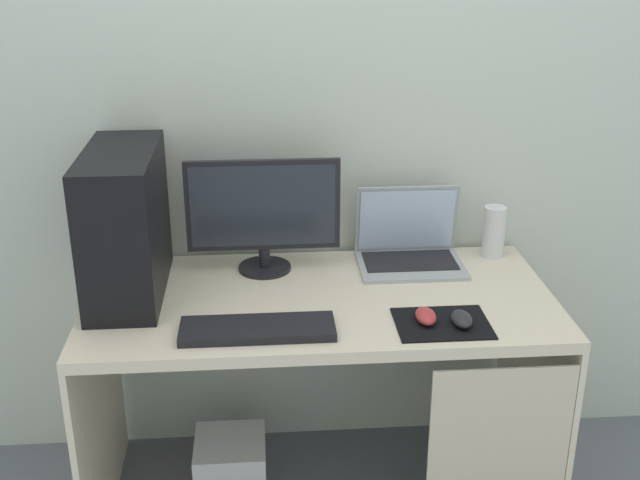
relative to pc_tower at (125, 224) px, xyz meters
name	(u,v)px	position (x,y,z in m)	size (l,w,h in m)	color
wall_back	(311,82)	(0.57, 0.30, 0.35)	(4.00, 0.05, 2.60)	beige
desk	(326,342)	(0.58, -0.09, -0.37)	(1.39, 0.68, 0.74)	beige
pc_tower	(125,224)	(0.00, 0.00, 0.00)	(0.20, 0.48, 0.44)	black
monitor	(263,213)	(0.40, 0.12, -0.02)	(0.48, 0.17, 0.37)	black
laptop	(409,248)	(0.87, 0.15, -0.17)	(0.34, 0.25, 0.25)	#9EA3A8
speaker	(494,232)	(1.16, 0.18, -0.13)	(0.07, 0.07, 0.17)	silver
keyboard	(258,329)	(0.38, -0.29, -0.21)	(0.42, 0.14, 0.02)	black
mousepad	(442,323)	(0.89, -0.28, -0.22)	(0.26, 0.20, 0.01)	black
mouse_left	(426,316)	(0.84, -0.27, -0.20)	(0.06, 0.10, 0.03)	#B23333
mouse_right	(462,319)	(0.94, -0.30, -0.20)	(0.06, 0.10, 0.03)	#232326
subwoofer	(231,470)	(0.27, -0.07, -0.84)	(0.23, 0.23, 0.23)	silver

